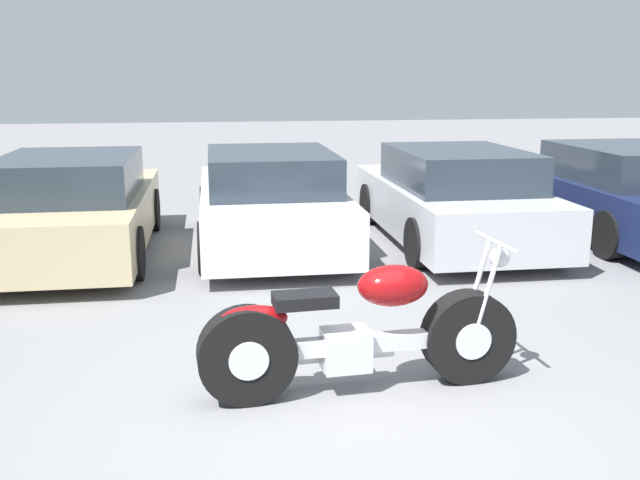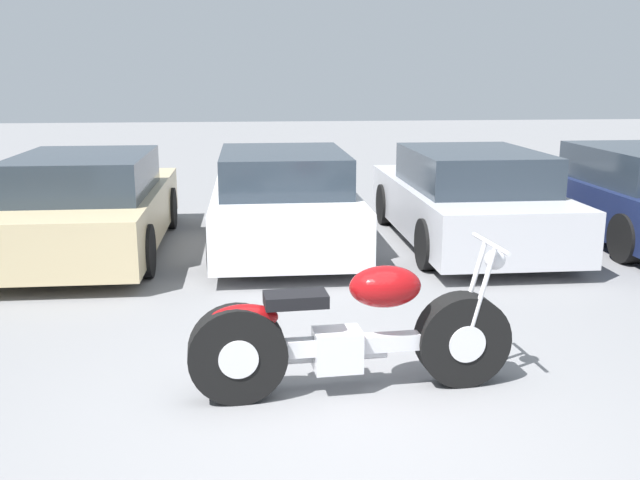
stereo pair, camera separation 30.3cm
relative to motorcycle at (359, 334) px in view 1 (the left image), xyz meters
name	(u,v)px [view 1 (the left image)]	position (x,y,z in m)	size (l,w,h in m)	color
ground_plane	(352,424)	(-0.15, -0.50, -0.44)	(60.00, 60.00, 0.00)	slate
motorcycle	(359,334)	(0.00, 0.00, 0.00)	(2.35, 0.62, 1.08)	black
parked_car_champagne	(74,208)	(-2.73, 4.42, 0.17)	(1.87, 4.22, 1.28)	#C6B284
parked_car_white	(270,201)	(-0.26, 4.56, 0.17)	(1.87, 4.22, 1.28)	white
parked_car_silver	(452,198)	(2.21, 4.43, 0.17)	(1.87, 4.22, 1.28)	#BCBCC1
parked_car_navy	(619,193)	(4.68, 4.48, 0.17)	(1.87, 4.22, 1.28)	#19234C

